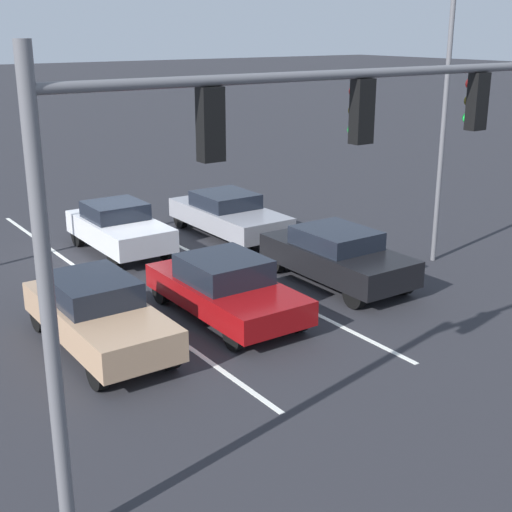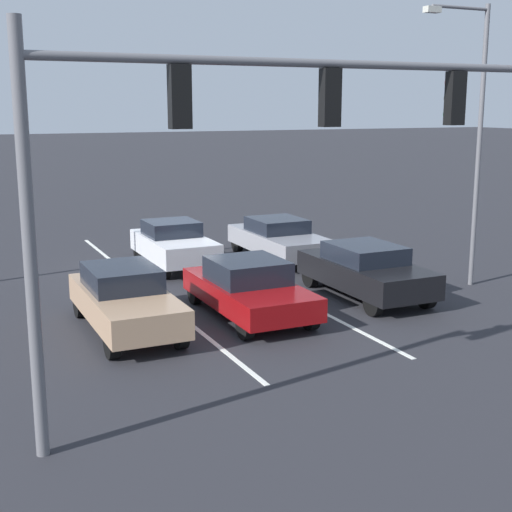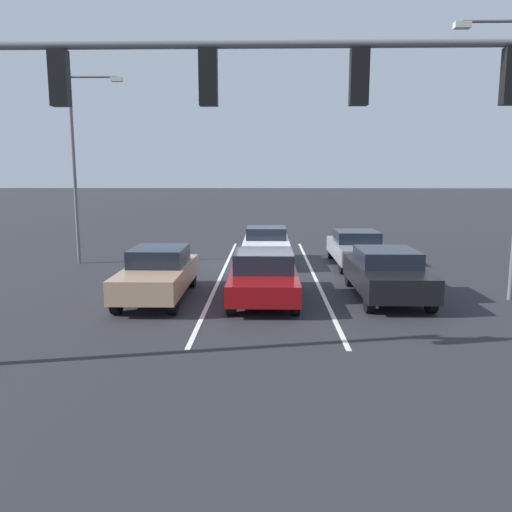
{
  "view_description": "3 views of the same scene",
  "coord_description": "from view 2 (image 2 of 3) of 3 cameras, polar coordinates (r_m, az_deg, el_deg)",
  "views": [
    {
      "loc": [
        8.42,
        19.34,
        6.5
      ],
      "look_at": [
        0.5,
        7.89,
        2.03
      ],
      "focal_mm": 50.0,
      "sensor_mm": 36.0,
      "label": 1
    },
    {
      "loc": [
        7.25,
        21.87,
        5.19
      ],
      "look_at": [
        0.89,
        8.18,
        2.01
      ],
      "focal_mm": 50.0,
      "sensor_mm": 36.0,
      "label": 2
    },
    {
      "loc": [
        0.03,
        20.49,
        3.65
      ],
      "look_at": [
        0.3,
        8.1,
        1.64
      ],
      "focal_mm": 35.0,
      "sensor_mm": 36.0,
      "label": 3
    }
  ],
  "objects": [
    {
      "name": "ground_plane",
      "position": [
        23.61,
        -6.43,
        -0.86
      ],
      "size": [
        240.0,
        240.0,
        0.0
      ],
      "primitive_type": "plane",
      "color": "#28282D"
    },
    {
      "name": "car_silver_midlane_second",
      "position": [
        23.43,
        -6.6,
        0.98
      ],
      "size": [
        1.85,
        4.01,
        1.51
      ],
      "color": "silver",
      "rests_on": "ground_plane"
    },
    {
      "name": "lane_stripe_center_divider",
      "position": [
        21.05,
        -8.89,
        -2.49
      ],
      "size": [
        0.12,
        16.46,
        0.01
      ],
      "primitive_type": "cube",
      "color": "silver",
      "rests_on": "ground_plane"
    },
    {
      "name": "car_maroon_midlane_front",
      "position": [
        17.88,
        -0.6,
        -2.56
      ],
      "size": [
        1.95,
        4.43,
        1.44
      ],
      "color": "maroon",
      "rests_on": "ground_plane"
    },
    {
      "name": "car_black_leftlane_front",
      "position": [
        19.84,
        8.74,
        -1.1
      ],
      "size": [
        1.9,
        4.41,
        1.47
      ],
      "color": "black",
      "rests_on": "ground_plane"
    },
    {
      "name": "lane_stripe_left_divider",
      "position": [
        22.2,
        -0.41,
        -1.59
      ],
      "size": [
        0.12,
        16.46,
        0.01
      ],
      "primitive_type": "cube",
      "color": "silver",
      "rests_on": "ground_plane"
    },
    {
      "name": "car_tan_rightlane_front",
      "position": [
        16.93,
        -10.44,
        -3.38
      ],
      "size": [
        1.77,
        4.51,
        1.51
      ],
      "color": "tan",
      "rests_on": "ground_plane"
    },
    {
      "name": "street_lamp_left_shoulder",
      "position": [
        21.31,
        17.01,
        9.85
      ],
      "size": [
        2.18,
        0.24,
        7.93
      ],
      "color": "slate",
      "rests_on": "ground_plane"
    },
    {
      "name": "traffic_signal_gantry",
      "position": [
        11.83,
        3.26,
        10.19
      ],
      "size": [
        12.16,
        0.37,
        6.4
      ],
      "color": "slate",
      "rests_on": "ground_plane"
    },
    {
      "name": "car_gray_leftlane_second",
      "position": [
        24.53,
        1.86,
        1.42
      ],
      "size": [
        1.92,
        4.65,
        1.4
      ],
      "color": "gray",
      "rests_on": "ground_plane"
    }
  ]
}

